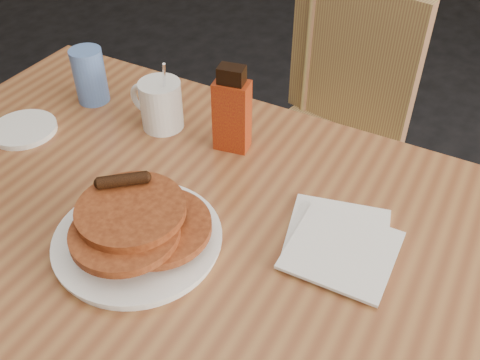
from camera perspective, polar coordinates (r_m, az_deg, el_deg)
name	(u,v)px	position (r m, az deg, el deg)	size (l,w,h in m)	color
main_table	(167,222)	(1.00, -7.80, -4.48)	(1.27, 0.90, 0.75)	#9A6236
chair_main_far	(334,115)	(1.61, 9.98, 6.87)	(0.45, 0.45, 0.89)	tan
pancake_plate	(137,231)	(0.89, -10.92, -5.32)	(0.28, 0.28, 0.10)	white
coffee_mug	(160,104)	(1.14, -8.53, 8.05)	(0.13, 0.09, 0.17)	white
syrup_bottle	(232,112)	(1.05, -0.86, 7.30)	(0.08, 0.06, 0.18)	maroon
napkin_stack	(340,243)	(0.90, 10.59, -6.58)	(0.22, 0.23, 0.01)	white
blue_tumbler	(90,76)	(1.26, -15.74, 10.65)	(0.07, 0.07, 0.13)	#5479C4
side_saucer	(24,129)	(1.23, -22.08, 5.05)	(0.14, 0.14, 0.01)	white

